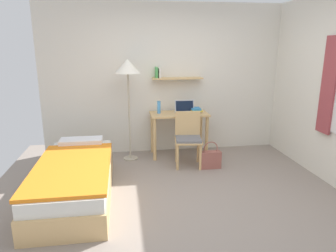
# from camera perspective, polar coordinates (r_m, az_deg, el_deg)

# --- Properties ---
(ground_plane) EXTENTS (5.28, 5.28, 0.00)m
(ground_plane) POSITION_cam_1_polar(r_m,az_deg,el_deg) (3.93, 4.68, -13.86)
(ground_plane) COLOR gray
(wall_back) EXTENTS (4.40, 0.27, 2.60)m
(wall_back) POSITION_cam_1_polar(r_m,az_deg,el_deg) (5.47, 0.13, 8.67)
(wall_back) COLOR silver
(wall_back) RESTS_ON ground_plane
(bed) EXTENTS (0.89, 2.00, 0.54)m
(bed) POSITION_cam_1_polar(r_m,az_deg,el_deg) (4.11, -16.93, -9.46)
(bed) COLOR tan
(bed) RESTS_ON ground_plane
(desk) EXTENTS (0.99, 0.51, 0.76)m
(desk) POSITION_cam_1_polar(r_m,az_deg,el_deg) (5.30, 2.05, 0.76)
(desk) COLOR tan
(desk) RESTS_ON ground_plane
(desk_chair) EXTENTS (0.47, 0.46, 0.86)m
(desk_chair) POSITION_cam_1_polar(r_m,az_deg,el_deg) (4.89, 3.78, -1.96)
(desk_chair) COLOR tan
(desk_chair) RESTS_ON ground_plane
(standing_lamp) EXTENTS (0.41, 0.41, 1.68)m
(standing_lamp) POSITION_cam_1_polar(r_m,az_deg,el_deg) (4.98, -7.51, 10.05)
(standing_lamp) COLOR #B2A893
(standing_lamp) RESTS_ON ground_plane
(laptop) EXTENTS (0.34, 0.22, 0.22)m
(laptop) POSITION_cam_1_polar(r_m,az_deg,el_deg) (5.28, 3.18, 3.06)
(laptop) COLOR #B7BABF
(laptop) RESTS_ON desk
(water_bottle) EXTENTS (0.06, 0.06, 0.21)m
(water_bottle) POSITION_cam_1_polar(r_m,az_deg,el_deg) (5.22, -1.71, 3.52)
(water_bottle) COLOR #4C99DB
(water_bottle) RESTS_ON desk
(book_stack) EXTENTS (0.19, 0.26, 0.07)m
(book_stack) POSITION_cam_1_polar(r_m,az_deg,el_deg) (5.35, 5.19, 3.00)
(book_stack) COLOR #333338
(book_stack) RESTS_ON desk
(handbag) EXTENTS (0.33, 0.12, 0.44)m
(handbag) POSITION_cam_1_polar(r_m,az_deg,el_deg) (4.89, 7.91, -6.11)
(handbag) COLOR #99564C
(handbag) RESTS_ON ground_plane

